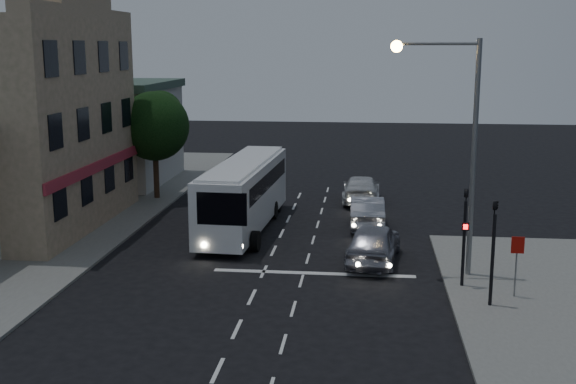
# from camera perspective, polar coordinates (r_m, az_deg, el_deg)

# --- Properties ---
(ground) EXTENTS (120.00, 120.00, 0.00)m
(ground) POSITION_cam_1_polar(r_m,az_deg,el_deg) (27.08, -2.54, -7.59)
(ground) COLOR black
(sidewalk_far) EXTENTS (12.00, 50.00, 0.12)m
(sidewalk_far) POSITION_cam_1_polar(r_m,az_deg,el_deg) (38.39, -20.18, -2.47)
(sidewalk_far) COLOR slate
(sidewalk_far) RESTS_ON ground
(road_markings) EXTENTS (8.00, 30.55, 0.01)m
(road_markings) POSITION_cam_1_polar(r_m,az_deg,el_deg) (30.04, 0.87, -5.63)
(road_markings) COLOR silver
(road_markings) RESTS_ON ground
(tour_bus) EXTENTS (2.85, 11.11, 3.38)m
(tour_bus) POSITION_cam_1_polar(r_m,az_deg,el_deg) (35.20, -3.48, -0.04)
(tour_bus) COLOR white
(tour_bus) RESTS_ON ground
(car_suv) EXTENTS (2.55, 5.11, 1.67)m
(car_suv) POSITION_cam_1_polar(r_m,az_deg,el_deg) (30.16, 6.77, -3.99)
(car_suv) COLOR gray
(car_suv) RESTS_ON ground
(car_sedan_a) EXTENTS (1.77, 4.74, 1.55)m
(car_sedan_a) POSITION_cam_1_polar(r_m,az_deg,el_deg) (36.01, 6.24, -1.54)
(car_sedan_a) COLOR #9B9CA5
(car_sedan_a) RESTS_ON ground
(car_sedan_b) EXTENTS (2.12, 5.15, 1.49)m
(car_sedan_b) POSITION_cam_1_polar(r_m,az_deg,el_deg) (41.77, 5.80, 0.24)
(car_sedan_b) COLOR silver
(car_sedan_b) RESTS_ON ground
(traffic_signal_main) EXTENTS (0.25, 0.35, 4.10)m
(traffic_signal_main) POSITION_cam_1_polar(r_m,az_deg,el_deg) (27.08, 13.80, -2.57)
(traffic_signal_main) COLOR black
(traffic_signal_main) RESTS_ON sidewalk_near
(traffic_signal_side) EXTENTS (0.18, 0.15, 4.10)m
(traffic_signal_side) POSITION_cam_1_polar(r_m,az_deg,el_deg) (25.29, 15.94, -3.68)
(traffic_signal_side) COLOR black
(traffic_signal_side) RESTS_ON sidewalk_near
(regulatory_sign) EXTENTS (0.45, 0.12, 2.20)m
(regulatory_sign) POSITION_cam_1_polar(r_m,az_deg,el_deg) (26.61, 17.63, -4.87)
(regulatory_sign) COLOR slate
(regulatory_sign) RESTS_ON sidewalk_near
(streetlight) EXTENTS (3.32, 0.44, 9.00)m
(streetlight) POSITION_cam_1_polar(r_m,az_deg,el_deg) (27.86, 13.23, 4.77)
(streetlight) COLOR slate
(streetlight) RESTS_ON sidewalk_near
(low_building_north) EXTENTS (9.40, 9.40, 6.50)m
(low_building_north) POSITION_cam_1_polar(r_m,az_deg,el_deg) (48.85, -14.76, 4.69)
(low_building_north) COLOR #BCB4AA
(low_building_north) RESTS_ON sidewalk_far
(street_tree) EXTENTS (4.00, 4.00, 6.20)m
(street_tree) POSITION_cam_1_polar(r_m,az_deg,el_deg) (42.33, -10.52, 5.39)
(street_tree) COLOR black
(street_tree) RESTS_ON sidewalk_far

